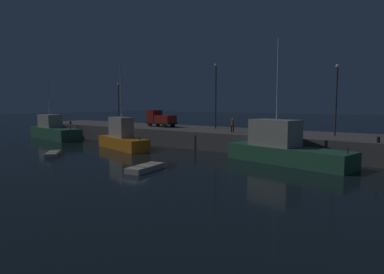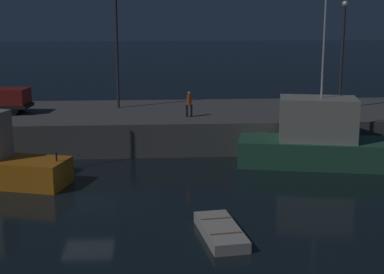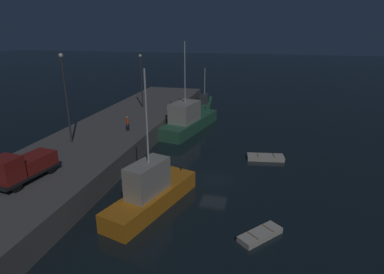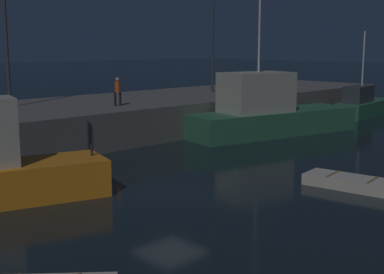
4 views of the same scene
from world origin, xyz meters
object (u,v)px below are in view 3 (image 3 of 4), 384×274
(dinghy_orange_near, at_px, (260,235))
(lamp_post_central, at_px, (141,77))
(fishing_boat_orange, at_px, (205,103))
(utility_truck, at_px, (23,167))
(dockworker, at_px, (127,123))
(rowboat_white_mid, at_px, (265,157))
(bollard_west, at_px, (180,100))
(fishing_trawler_red, at_px, (188,120))
(fishing_boat_blue, at_px, (151,192))
(lamp_post_east, at_px, (66,93))

(dinghy_orange_near, relative_size, lamp_post_central, 0.42)
(fishing_boat_orange, xyz_separation_m, lamp_post_central, (-10.97, 7.51, 5.95))
(utility_truck, xyz_separation_m, dockworker, (14.20, -2.44, -0.23))
(dinghy_orange_near, height_order, lamp_post_central, lamp_post_central)
(fishing_boat_orange, xyz_separation_m, rowboat_white_mid, (-22.19, -11.29, -0.69))
(dinghy_orange_near, height_order, dockworker, dockworker)
(lamp_post_central, relative_size, dockworker, 4.47)
(dinghy_orange_near, xyz_separation_m, lamp_post_central, (25.61, 18.74, 6.67))
(bollard_west, bearing_deg, lamp_post_central, 137.37)
(dockworker, xyz_separation_m, bollard_west, (16.49, -1.82, -0.74))
(fishing_trawler_red, relative_size, dockworker, 7.35)
(lamp_post_central, bearing_deg, fishing_trawler_red, -110.25)
(fishing_boat_blue, xyz_separation_m, utility_truck, (-2.05, 9.76, 2.07))
(fishing_boat_orange, bearing_deg, lamp_post_east, 162.05)
(fishing_boat_blue, relative_size, utility_truck, 1.99)
(fishing_trawler_red, relative_size, fishing_boat_blue, 1.17)
(dinghy_orange_near, distance_m, utility_truck, 18.75)
(lamp_post_east, bearing_deg, fishing_boat_orange, -17.95)
(fishing_trawler_red, bearing_deg, bollard_west, 23.06)
(dinghy_orange_near, bearing_deg, bollard_west, 24.93)
(lamp_post_east, xyz_separation_m, lamp_post_central, (16.68, -1.45, -0.67))
(dinghy_orange_near, bearing_deg, fishing_boat_blue, 77.58)
(lamp_post_east, bearing_deg, fishing_boat_blue, -121.41)
(rowboat_white_mid, xyz_separation_m, lamp_post_east, (-5.46, 20.25, 7.31))
(lamp_post_east, bearing_deg, utility_truck, -169.19)
(dinghy_orange_near, height_order, lamp_post_east, lamp_post_east)
(fishing_boat_orange, xyz_separation_m, dockworker, (-22.53, 4.79, 2.33))
(fishing_boat_orange, distance_m, bollard_west, 6.91)
(dinghy_orange_near, xyz_separation_m, lamp_post_east, (8.93, 20.19, 7.34))
(fishing_boat_orange, bearing_deg, dinghy_orange_near, -162.94)
(fishing_boat_blue, bearing_deg, dockworker, 31.09)
(bollard_west, bearing_deg, rowboat_white_mid, -138.55)
(lamp_post_central, bearing_deg, utility_truck, -179.36)
(fishing_boat_orange, height_order, dinghy_orange_near, fishing_boat_orange)
(fishing_boat_blue, distance_m, lamp_post_east, 14.80)
(fishing_boat_blue, xyz_separation_m, dockworker, (12.15, 7.32, 1.84))
(lamp_post_east, height_order, utility_truck, lamp_post_east)
(lamp_post_east, relative_size, dockworker, 5.19)
(fishing_boat_blue, xyz_separation_m, rowboat_white_mid, (12.48, -8.76, -1.18))
(fishing_trawler_red, xyz_separation_m, fishing_boat_orange, (13.88, 0.37, -0.59))
(fishing_boat_orange, relative_size, bollard_west, 16.10)
(fishing_boat_blue, distance_m, dockworker, 14.30)
(fishing_trawler_red, relative_size, fishing_boat_orange, 1.50)
(dinghy_orange_near, relative_size, dockworker, 1.86)
(lamp_post_east, relative_size, utility_truck, 1.65)
(bollard_west, bearing_deg, fishing_boat_blue, -169.12)
(fishing_boat_orange, relative_size, lamp_post_central, 1.10)
(fishing_boat_orange, distance_m, dockworker, 23.15)
(utility_truck, bearing_deg, fishing_boat_blue, -78.12)
(utility_truck, bearing_deg, bollard_west, -7.90)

